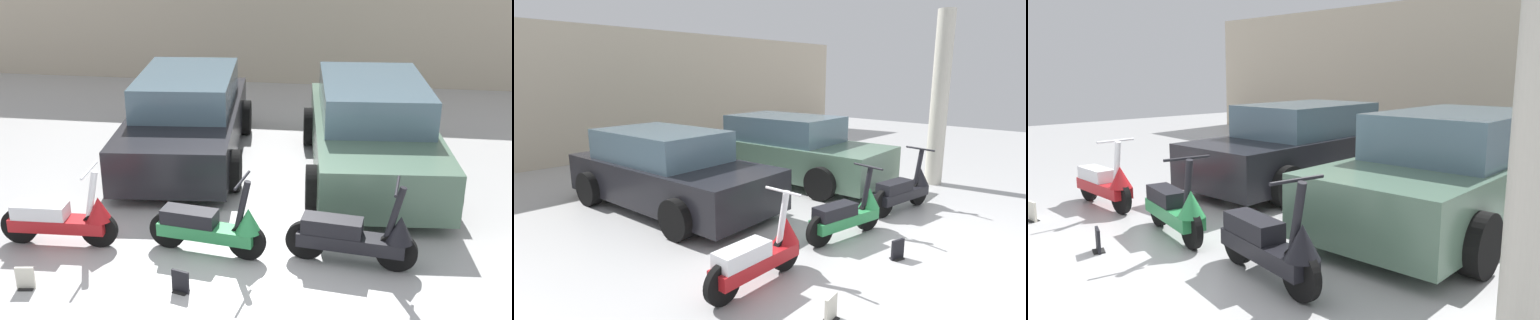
% 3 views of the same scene
% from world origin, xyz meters
% --- Properties ---
extents(ground_plane, '(28.00, 28.00, 0.00)m').
position_xyz_m(ground_plane, '(0.00, 0.00, 0.00)').
color(ground_plane, '#B2B2B2').
extents(wall_back, '(19.60, 0.12, 3.58)m').
position_xyz_m(wall_back, '(0.00, 8.60, 1.79)').
color(wall_back, beige).
rests_on(wall_back, ground_plane).
extents(scooter_front_left, '(1.44, 0.52, 1.01)m').
position_xyz_m(scooter_front_left, '(-2.08, 0.66, 0.36)').
color(scooter_front_left, black).
rests_on(scooter_front_left, ground_plane).
extents(scooter_front_right, '(1.44, 0.55, 1.01)m').
position_xyz_m(scooter_front_right, '(-0.27, 0.70, 0.36)').
color(scooter_front_right, black).
rests_on(scooter_front_right, ground_plane).
extents(scooter_front_center, '(1.50, 0.55, 1.05)m').
position_xyz_m(scooter_front_center, '(1.41, 0.67, 0.37)').
color(scooter_front_center, black).
rests_on(scooter_front_center, ground_plane).
extents(car_rear_left, '(2.19, 4.12, 1.35)m').
position_xyz_m(car_rear_left, '(-1.30, 3.74, 0.65)').
color(car_rear_left, black).
rests_on(car_rear_left, ground_plane).
extents(car_rear_center, '(2.26, 4.28, 1.41)m').
position_xyz_m(car_rear_center, '(1.64, 3.46, 0.68)').
color(car_rear_center, '#51705B').
rests_on(car_rear_center, ground_plane).
extents(placard_near_left_scooter, '(0.20, 0.14, 0.26)m').
position_xyz_m(placard_near_left_scooter, '(-2.11, -0.31, 0.11)').
color(placard_near_left_scooter, black).
rests_on(placard_near_left_scooter, ground_plane).
extents(placard_near_right_scooter, '(0.20, 0.16, 0.26)m').
position_xyz_m(placard_near_right_scooter, '(-0.44, -0.15, 0.11)').
color(placard_near_right_scooter, black).
rests_on(placard_near_right_scooter, ground_plane).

